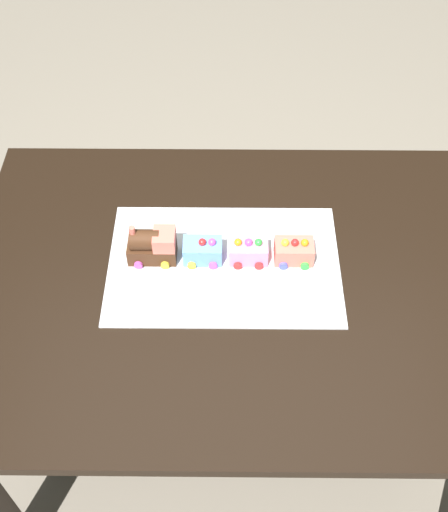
{
  "coord_description": "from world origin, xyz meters",
  "views": [
    {
      "loc": [
        -0.03,
        -1.0,
        2.04
      ],
      "look_at": [
        -0.04,
        0.05,
        0.77
      ],
      "focal_mm": 45.13,
      "sensor_mm": 36.0,
      "label": 1
    }
  ],
  "objects_px": {
    "cake_car_hopper_bubblegum": "(248,251)",
    "cake_car_tanker_coral": "(294,251)",
    "cake_car_gondola_sky_blue": "(203,250)",
    "dining_table": "(237,304)",
    "cake_locomotive": "(152,246)"
  },
  "relations": [
    {
      "from": "cake_car_gondola_sky_blue",
      "to": "dining_table",
      "type": "bearing_deg",
      "value": -37.01
    },
    {
      "from": "dining_table",
      "to": "cake_car_hopper_bubblegum",
      "type": "xyz_separation_m",
      "value": [
        0.03,
        0.07,
        0.14
      ]
    },
    {
      "from": "cake_car_gondola_sky_blue",
      "to": "cake_car_tanker_coral",
      "type": "relative_size",
      "value": 1.0
    },
    {
      "from": "cake_car_gondola_sky_blue",
      "to": "cake_car_tanker_coral",
      "type": "xyz_separation_m",
      "value": [
        0.24,
        0.0,
        0.0
      ]
    },
    {
      "from": "cake_car_gondola_sky_blue",
      "to": "cake_car_hopper_bubblegum",
      "type": "bearing_deg",
      "value": 0.0
    },
    {
      "from": "cake_car_hopper_bubblegum",
      "to": "cake_car_tanker_coral",
      "type": "relative_size",
      "value": 1.0
    },
    {
      "from": "cake_car_tanker_coral",
      "to": "cake_car_hopper_bubblegum",
      "type": "bearing_deg",
      "value": 180.0
    },
    {
      "from": "cake_car_gondola_sky_blue",
      "to": "cake_car_hopper_bubblegum",
      "type": "xyz_separation_m",
      "value": [
        0.12,
        0.0,
        0.0
      ]
    },
    {
      "from": "dining_table",
      "to": "cake_car_tanker_coral",
      "type": "relative_size",
      "value": 14.0
    },
    {
      "from": "cake_car_hopper_bubblegum",
      "to": "cake_locomotive",
      "type": "bearing_deg",
      "value": -180.0
    },
    {
      "from": "cake_locomotive",
      "to": "cake_car_hopper_bubblegum",
      "type": "distance_m",
      "value": 0.25
    },
    {
      "from": "cake_car_hopper_bubblegum",
      "to": "cake_car_tanker_coral",
      "type": "xyz_separation_m",
      "value": [
        0.12,
        0.0,
        0.0
      ]
    },
    {
      "from": "dining_table",
      "to": "cake_car_hopper_bubblegum",
      "type": "distance_m",
      "value": 0.16
    },
    {
      "from": "dining_table",
      "to": "cake_locomotive",
      "type": "xyz_separation_m",
      "value": [
        -0.22,
        0.07,
        0.16
      ]
    },
    {
      "from": "dining_table",
      "to": "cake_car_tanker_coral",
      "type": "distance_m",
      "value": 0.21
    }
  ]
}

